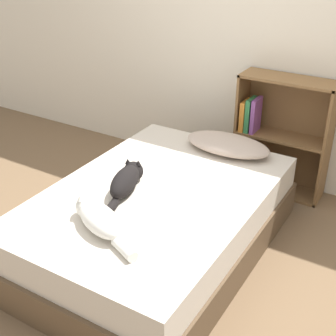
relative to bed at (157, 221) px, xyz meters
name	(u,v)px	position (x,y,z in m)	size (l,w,h in m)	color
ground_plane	(157,249)	(0.00, 0.00, -0.22)	(8.00, 8.00, 0.00)	brown
wall_back	(250,23)	(0.00, 1.34, 1.03)	(8.00, 0.06, 2.50)	silver
bed	(157,221)	(0.00, 0.00, 0.00)	(1.25, 1.85, 0.45)	brown
pillow	(228,144)	(0.14, 0.74, 0.29)	(0.63, 0.32, 0.12)	#B29E8E
cat_light	(99,218)	(-0.06, -0.49, 0.29)	(0.53, 0.32, 0.15)	white
cat_dark	(126,180)	(-0.17, -0.08, 0.30)	(0.23, 0.52, 0.15)	black
bookshelf	(281,132)	(0.38, 1.21, 0.26)	(0.71, 0.26, 0.93)	brown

